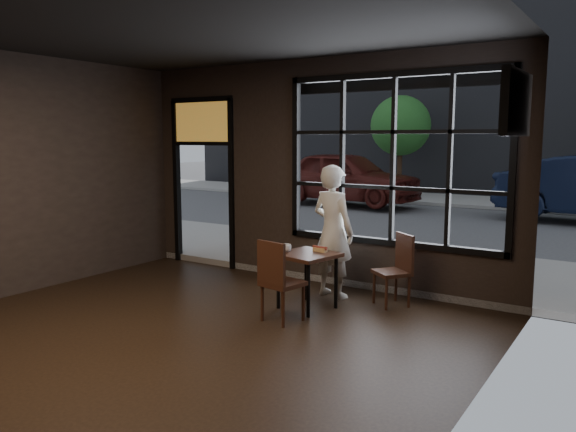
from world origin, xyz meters
The scene contains 16 objects.
floor centered at (0.00, 0.00, -0.01)m, with size 6.00×7.00×0.02m, color black.
ceiling centered at (0.00, 0.00, 3.21)m, with size 6.00×7.00×0.02m, color black.
wall_right centered at (3.00, 0.00, 1.60)m, with size 0.04×7.00×3.20m, color black.
window_frame centered at (1.20, 3.50, 1.80)m, with size 3.06×0.12×2.28m, color black.
stained_transom centered at (-2.10, 3.50, 2.35)m, with size 1.20×0.06×0.70m, color orange.
street_asphalt centered at (0.00, 24.00, -0.02)m, with size 60.00×41.00×0.04m, color #545456.
building_across centered at (0.00, 23.00, 7.50)m, with size 28.00×12.00×15.00m, color #5B5956.
cafe_table centered at (0.61, 2.31, 0.35)m, with size 0.65×0.65×0.70m, color black.
chair_near centered at (0.62, 1.75, 0.48)m, with size 0.41×0.41×0.95m, color black.
chair_window centered at (1.43, 3.00, 0.45)m, with size 0.39×0.39×0.90m, color black.
man centered at (0.61, 2.96, 0.87)m, with size 0.64×0.42×1.75m, color silver.
hotdog centered at (0.69, 2.47, 0.72)m, with size 0.20×0.08×0.06m, color tan, non-canonical shape.
cup centered at (0.35, 2.23, 0.74)m, with size 0.12×0.12×0.10m, color silver.
tv centered at (2.93, 2.33, 2.42)m, with size 0.12×1.06×0.62m, color black.
maroon_car centered at (-3.88, 12.04, 0.90)m, with size 1.89×4.69×1.60m, color #501914.
tree_left centered at (-3.43, 15.29, 2.50)m, with size 2.08×2.08×3.56m.
Camera 1 is at (4.07, -3.45, 2.09)m, focal length 35.00 mm.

